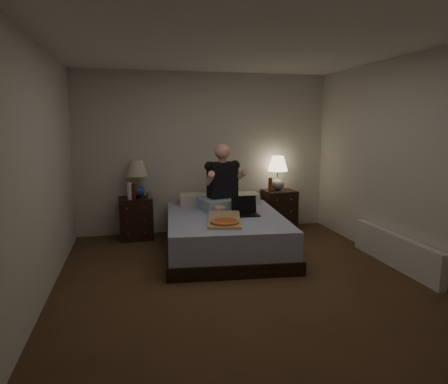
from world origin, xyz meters
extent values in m
cube|color=brown|center=(0.00, 0.00, 0.00)|extent=(4.00, 4.50, 0.00)
cube|color=white|center=(0.00, 0.00, 2.50)|extent=(4.00, 4.50, 0.00)
cube|color=silver|center=(0.00, 2.25, 1.25)|extent=(4.00, 0.00, 2.50)
cube|color=silver|center=(0.00, -2.25, 1.25)|extent=(4.00, 0.00, 2.50)
cube|color=silver|center=(-2.00, 0.00, 1.25)|extent=(0.00, 4.50, 2.50)
cube|color=silver|center=(2.00, 0.00, 1.25)|extent=(0.00, 4.50, 2.50)
cube|color=#5367A7|center=(0.06, 1.09, 0.25)|extent=(1.69, 2.14, 0.50)
cube|color=black|center=(-1.11, 1.99, 0.31)|extent=(0.50, 0.45, 0.62)
cube|color=black|center=(1.19, 2.05, 0.32)|extent=(0.52, 0.47, 0.64)
cylinder|color=white|center=(-1.18, 1.88, 0.75)|extent=(0.07, 0.07, 0.25)
cylinder|color=#A7A6A2|center=(-0.91, 1.90, 0.67)|extent=(0.07, 0.07, 0.10)
cylinder|color=#521C0B|center=(-1.13, 1.87, 0.74)|extent=(0.06, 0.06, 0.23)
cylinder|color=#63350E|center=(0.99, 1.93, 0.76)|extent=(0.06, 0.06, 0.23)
cube|color=silver|center=(1.93, 0.06, 0.20)|extent=(0.10, 1.60, 0.40)
camera|label=1|loc=(-1.12, -4.00, 1.71)|focal=32.00mm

